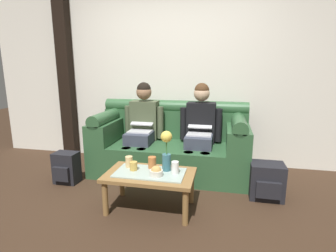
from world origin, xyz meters
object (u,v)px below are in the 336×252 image
cup_far_center (175,167)px  backpack_right (267,181)px  coffee_table (150,178)px  cup_near_left (129,162)px  couch (171,145)px  flower_vase (166,149)px  snack_bowl (156,172)px  person_left (142,124)px  cup_far_left (152,162)px  backpack_left (66,168)px  cup_near_right (134,166)px  person_right (200,126)px

cup_far_center → backpack_right: cup_far_center is taller
coffee_table → cup_near_left: 0.29m
couch → flower_vase: bearing=-80.9°
snack_bowl → person_left: bearing=113.7°
backpack_right → cup_far_center: bearing=-153.5°
cup_near_left → snack_bowl: bearing=-26.5°
coffee_table → cup_far_center: cup_far_center is taller
cup_far_left → backpack_left: cup_far_left is taller
snack_bowl → coffee_table: bearing=138.7°
backpack_right → couch: bearing=155.5°
couch → snack_bowl: bearing=-85.6°
cup_near_right → cup_far_left: 0.20m
cup_far_center → backpack_left: bearing=165.9°
coffee_table → cup_far_center: bearing=4.9°
cup_far_left → backpack_left: (-1.19, 0.27, -0.26)m
snack_bowl → cup_near_right: 0.28m
cup_far_center → backpack_left: 1.52m
couch → flower_vase: size_ratio=4.99×
cup_near_right → cup_far_center: 0.43m
person_left → cup_near_left: size_ratio=10.76×
cup_near_right → coffee_table: bearing=-5.0°
person_right → cup_far_center: bearing=-98.2°
backpack_left → person_right: bearing=21.9°
person_right → cup_near_left: person_right is taller
coffee_table → snack_bowl: size_ratio=7.05×
snack_bowl → backpack_right: 1.26m
snack_bowl → flower_vase: bearing=67.4°
person_left → backpack_right: (1.59, -0.54, -0.46)m
cup_near_left → cup_near_right: bearing=-45.3°
couch → snack_bowl: size_ratio=16.29×
snack_bowl → cup_near_left: 0.38m
cup_far_center → coffee_table: bearing=-175.1°
snack_bowl → cup_far_center: 0.19m
couch → snack_bowl: 1.11m
flower_vase → snack_bowl: bearing=-112.6°
coffee_table → cup_far_left: cup_far_left is taller
person_left → cup_far_center: person_left is taller
couch → coffee_table: size_ratio=2.31×
coffee_table → cup_near_right: (-0.18, 0.02, 0.11)m
couch → backpack_left: bearing=-151.7°
cup_near_left → backpack_left: size_ratio=0.29×
flower_vase → cup_near_left: (-0.40, 0.01, -0.17)m
cup_near_right → backpack_right: (1.36, 0.47, -0.24)m
coffee_table → flower_vase: bearing=28.4°
person_left → flower_vase: 1.09m
person_left → cup_far_left: person_left is taller
person_left → snack_bowl: person_left is taller
cup_far_center → backpack_left: cup_far_center is taller
person_left → person_right: (0.79, 0.00, -0.00)m
couch → cup_far_center: size_ratio=16.90×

